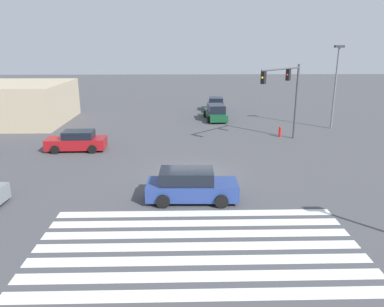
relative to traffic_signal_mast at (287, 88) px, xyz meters
The scene contains 10 objects.
ground_plane 11.14m from the traffic_signal_mast, 135.00° to the right, with size 146.03×146.03×0.00m, color #47474C.
crosswalk_markings 17.61m from the traffic_signal_mast, 115.27° to the right, with size 12.27×6.30×0.01m.
traffic_signal_mast is the anchor object (origin of this frame).
car_1 10.52m from the traffic_signal_mast, 117.16° to the left, with size 2.20×4.98×1.58m.
car_2 15.91m from the traffic_signal_mast, behind, with size 4.17×1.99×1.42m.
car_4 15.11m from the traffic_signal_mast, 106.00° to the left, with size 2.14×4.45×1.53m.
car_5 13.81m from the traffic_signal_mast, 123.92° to the right, with size 4.44×2.09×1.56m.
corner_building 25.41m from the traffic_signal_mast, 161.18° to the left, with size 9.76×9.76×3.76m.
street_light_pole_b 7.21m from the traffic_signal_mast, 39.97° to the left, with size 0.80×0.36×7.22m.
fire_hydrant 4.09m from the traffic_signal_mast, 85.30° to the left, with size 0.22×0.22×0.86m.
Camera 1 is at (-0.53, -20.71, 7.38)m, focal length 35.00 mm.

